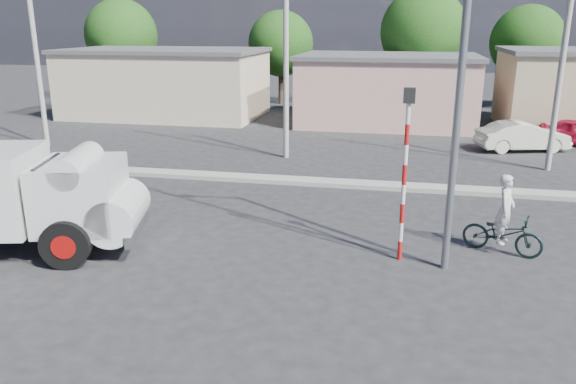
% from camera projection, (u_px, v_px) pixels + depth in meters
% --- Properties ---
extents(ground_plane, '(120.00, 120.00, 0.00)m').
position_uv_depth(ground_plane, '(264.00, 273.00, 13.60)').
color(ground_plane, '#272729').
rests_on(ground_plane, ground).
extents(median, '(40.00, 0.80, 0.16)m').
position_uv_depth(median, '(316.00, 182.00, 21.07)').
color(median, '#99968E').
rests_on(median, ground).
extents(truck, '(7.04, 3.99, 2.75)m').
position_uv_depth(truck, '(9.00, 196.00, 14.49)').
color(truck, black).
rests_on(truck, ground).
extents(bicycle, '(2.15, 1.36, 1.07)m').
position_uv_depth(bicycle, '(502.00, 234.00, 14.65)').
color(bicycle, black).
rests_on(bicycle, ground).
extents(cyclist, '(0.64, 0.77, 1.83)m').
position_uv_depth(cyclist, '(504.00, 220.00, 14.54)').
color(cyclist, silver).
rests_on(cyclist, ground).
extents(car_cream, '(4.43, 2.60, 1.38)m').
position_uv_depth(car_cream, '(522.00, 136.00, 26.37)').
color(car_cream, white).
rests_on(car_cream, ground).
extents(traffic_pole, '(0.28, 0.18, 4.36)m').
position_uv_depth(traffic_pole, '(405.00, 161.00, 13.63)').
color(traffic_pole, red).
rests_on(traffic_pole, ground).
extents(streetlight, '(2.34, 0.22, 9.00)m').
position_uv_depth(streetlight, '(455.00, 63.00, 12.48)').
color(streetlight, slate).
rests_on(streetlight, ground).
extents(building_row, '(37.80, 7.30, 4.44)m').
position_uv_depth(building_row, '(372.00, 87.00, 33.38)').
color(building_row, beige).
rests_on(building_row, ground).
extents(tree_row, '(43.62, 7.43, 8.42)m').
position_uv_depth(tree_row, '(419.00, 35.00, 38.07)').
color(tree_row, '#38281E').
rests_on(tree_row, ground).
extents(utility_poles, '(35.40, 0.24, 8.00)m').
position_uv_depth(utility_poles, '(411.00, 67.00, 23.03)').
color(utility_poles, '#99968E').
rests_on(utility_poles, ground).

